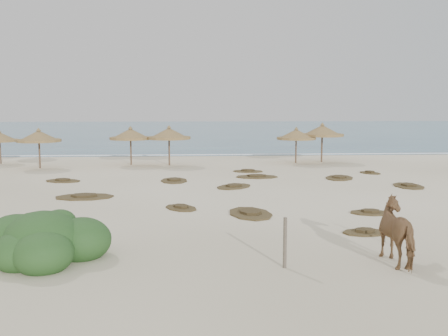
{
  "coord_description": "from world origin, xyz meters",
  "views": [
    {
      "loc": [
        -1.07,
        -18.4,
        4.32
      ],
      "look_at": [
        0.46,
        5.0,
        1.41
      ],
      "focal_mm": 40.0,
      "sensor_mm": 36.0,
      "label": 1
    }
  ],
  "objects": [
    {
      "name": "scrub_6",
      "position": [
        -8.53,
        10.68,
        0.05
      ],
      "size": [
        2.46,
        2.01,
        0.16
      ],
      "rotation": [
        0.0,
        0.0,
        2.8
      ],
      "color": "#503F23",
      "rests_on": "ground"
    },
    {
      "name": "palapa_2",
      "position": [
        -5.57,
        18.84,
        2.24
      ],
      "size": [
        3.82,
        3.82,
        2.88
      ],
      "rotation": [
        0.0,
        0.0,
        0.28
      ],
      "color": "brown",
      "rests_on": "ground"
    },
    {
      "name": "palapa_3",
      "position": [
        -2.72,
        18.26,
        2.3
      ],
      "size": [
        3.98,
        3.98,
        2.96
      ],
      "rotation": [
        0.0,
        0.0,
        0.31
      ],
      "color": "brown",
      "rests_on": "ground"
    },
    {
      "name": "scrub_4",
      "position": [
        6.15,
        1.01,
        0.05
      ],
      "size": [
        1.78,
        1.28,
        0.16
      ],
      "rotation": [
        0.0,
        0.0,
        3.02
      ],
      "color": "#503F23",
      "rests_on": "ground"
    },
    {
      "name": "scrub_3",
      "position": [
        1.19,
        7.98,
        0.05
      ],
      "size": [
        2.64,
        2.72,
        0.16
      ],
      "rotation": [
        0.0,
        0.0,
        0.85
      ],
      "color": "#503F23",
      "rests_on": "ground"
    },
    {
      "name": "scrub_13",
      "position": [
        -2.1,
        10.37,
        0.05
      ],
      "size": [
        1.69,
        2.46,
        0.16
      ],
      "rotation": [
        0.0,
        0.0,
        1.63
      ],
      "color": "#503F23",
      "rests_on": "ground"
    },
    {
      "name": "scrub_10",
      "position": [
        10.46,
        12.94,
        0.05
      ],
      "size": [
        1.62,
        1.86,
        0.16
      ],
      "rotation": [
        0.0,
        0.0,
        2.04
      ],
      "color": "#503F23",
      "rests_on": "ground"
    },
    {
      "name": "ground",
      "position": [
        0.0,
        0.0,
        0.0
      ],
      "size": [
        160.0,
        160.0,
        0.0
      ],
      "primitive_type": "plane",
      "color": "#F6E8CA",
      "rests_on": "ground"
    },
    {
      "name": "scrub_11",
      "position": [
        -7.44,
        -1.34,
        0.05
      ],
      "size": [
        1.34,
        2.0,
        0.16
      ],
      "rotation": [
        0.0,
        0.0,
        1.61
      ],
      "color": "#503F23",
      "rests_on": "ground"
    },
    {
      "name": "scrub_9",
      "position": [
        1.27,
        1.18,
        0.05
      ],
      "size": [
        2.09,
        2.83,
        0.16
      ],
      "rotation": [
        0.0,
        0.0,
        1.74
      ],
      "color": "#503F23",
      "rests_on": "ground"
    },
    {
      "name": "scrub_2",
      "position": [
        -1.54,
        2.48,
        0.05
      ],
      "size": [
        1.88,
        2.04,
        0.16
      ],
      "rotation": [
        0.0,
        0.0,
        2.17
      ],
      "color": "#503F23",
      "rests_on": "ground"
    },
    {
      "name": "palapa_4",
      "position": [
        6.88,
        19.04,
        2.16
      ],
      "size": [
        3.82,
        3.82,
        2.78
      ],
      "rotation": [
        0.0,
        0.0,
        0.36
      ],
      "color": "brown",
      "rests_on": "ground"
    },
    {
      "name": "palapa_1",
      "position": [
        -11.72,
        17.14,
        2.21
      ],
      "size": [
        3.37,
        3.37,
        2.84
      ],
      "rotation": [
        0.0,
        0.0,
        0.12
      ],
      "color": "brown",
      "rests_on": "ground"
    },
    {
      "name": "scrub_14",
      "position": [
        2.9,
        11.65,
        0.05
      ],
      "size": [
        2.64,
        1.76,
        0.16
      ],
      "rotation": [
        0.0,
        0.0,
        3.11
      ],
      "color": "#503F23",
      "rests_on": "ground"
    },
    {
      "name": "horse",
      "position": [
        4.68,
        -5.34,
        0.89
      ],
      "size": [
        1.14,
        2.18,
        1.78
      ],
      "primitive_type": "imported",
      "rotation": [
        0.0,
        0.0,
        3.23
      ],
      "color": "brown",
      "rests_on": "ground"
    },
    {
      "name": "scrub_1",
      "position": [
        -6.2,
        5.39,
        0.05
      ],
      "size": [
        2.84,
        1.9,
        0.16
      ],
      "rotation": [
        0.0,
        0.0,
        0.03
      ],
      "color": "#503F23",
      "rests_on": "ground"
    },
    {
      "name": "ocean",
      "position": [
        0.0,
        75.0,
        0.0
      ],
      "size": [
        200.0,
        100.0,
        0.01
      ],
      "primitive_type": "cube",
      "color": "#265272",
      "rests_on": "ground"
    },
    {
      "name": "bush",
      "position": [
        -5.24,
        -4.42,
        0.53
      ],
      "size": [
        3.64,
        3.21,
        1.63
      ],
      "rotation": [
        0.0,
        0.0,
        0.22
      ],
      "color": "#2C5524",
      "rests_on": "ground"
    },
    {
      "name": "scrub_5",
      "position": [
        10.64,
        7.55,
        0.05
      ],
      "size": [
        1.62,
        2.4,
        0.16
      ],
      "rotation": [
        0.0,
        0.0,
        1.53
      ],
      "color": "#503F23",
      "rests_on": "ground"
    },
    {
      "name": "palapa_0",
      "position": [
        -15.54,
        20.22,
        1.99
      ],
      "size": [
        3.27,
        3.27,
        2.56
      ],
      "rotation": [
        0.0,
        0.0,
        -0.22
      ],
      "color": "brown",
      "rests_on": "ground"
    },
    {
      "name": "scrub_15",
      "position": [
        7.81,
        10.84,
        0.05
      ],
      "size": [
        2.46,
        2.92,
        0.16
      ],
      "rotation": [
        0.0,
        0.0,
        1.17
      ],
      "color": "#503F23",
      "rests_on": "ground"
    },
    {
      "name": "fence_post_near",
      "position": [
        1.41,
        -5.53,
        0.69
      ],
      "size": [
        0.12,
        0.12,
        1.38
      ],
      "primitive_type": "cylinder",
      "rotation": [
        0.0,
        0.0,
        0.17
      ],
      "color": "#665A4D",
      "rests_on": "ground"
    },
    {
      "name": "scrub_12",
      "position": [
        4.83,
        -2.09,
        0.05
      ],
      "size": [
        1.65,
        1.15,
        0.16
      ],
      "rotation": [
        0.0,
        0.0,
        0.09
      ],
      "color": "#503F23",
      "rests_on": "ground"
    },
    {
      "name": "foam_line",
      "position": [
        0.0,
        26.0,
        0.0
      ],
      "size": [
        70.0,
        0.6,
        0.01
      ],
      "primitive_type": "cube",
      "color": "white",
      "rests_on": "ground"
    },
    {
      "name": "fence_post_far",
      "position": [
        5.08,
        -3.2,
        0.48
      ],
      "size": [
        0.08,
        0.08,
        0.96
      ],
      "primitive_type": "cylinder",
      "rotation": [
        0.0,
        0.0,
        -0.1
      ],
      "color": "#665A4D",
      "rests_on": "ground"
    },
    {
      "name": "scrub_7",
      "position": [
        2.65,
        14.26,
        0.05
      ],
      "size": [
        2.24,
        1.7,
        0.16
      ],
      "rotation": [
        0.0,
        0.0,
        2.93
      ],
      "color": "#503F23",
      "rests_on": "ground"
    },
    {
      "name": "palapa_5",
      "position": [
        9.05,
        19.69,
        2.39
      ],
      "size": [
        4.22,
        4.22,
        3.09
      ],
      "rotation": [
        0.0,
        0.0,
        0.35
      ],
      "color": "brown",
      "rests_on": "ground"
    }
  ]
}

